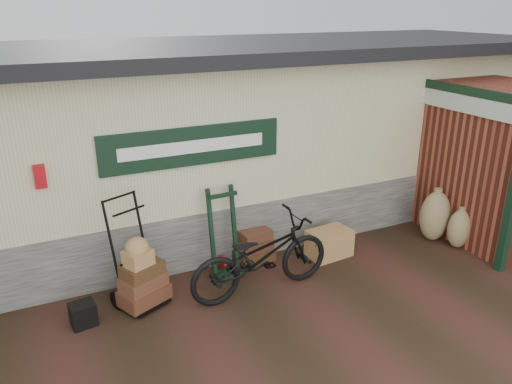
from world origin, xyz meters
The scene contains 11 objects.
ground centered at (0.00, 0.00, 0.00)m, with size 80.00×80.00×0.00m, color black.
station_building centered at (-0.01, 2.74, 1.61)m, with size 14.40×4.10×3.20m.
brick_outbuilding centered at (4.70, 1.19, 1.30)m, with size 1.71×4.51×2.62m.
porter_trolley centered at (-1.34, 0.50, 0.77)m, with size 0.77×0.57×1.53m, color black, non-canonical shape.
green_barrow centered at (0.04, 0.74, 0.66)m, with size 0.48×0.41×1.33m, color black, non-canonical shape.
suitcase_stack centered at (0.58, 0.85, 0.26)m, with size 0.60×0.38×0.53m, color #382211, non-canonical shape.
wicker_hamper centered at (1.75, 0.50, 0.22)m, with size 0.67×0.44×0.44m, color olive.
black_trunk centered at (-2.07, 0.26, 0.15)m, with size 0.30×0.26×0.30m, color black.
bicycle centered at (0.29, 0.01, 0.61)m, with size 2.11×0.74×1.23m, color black.
burlap_sack_left centered at (3.69, 0.24, 0.44)m, with size 0.55×0.46×0.87m, color olive.
burlap_sack_right centered at (3.85, -0.16, 0.33)m, with size 0.42×0.35×0.67m, color olive.
Camera 1 is at (-2.38, -5.47, 3.80)m, focal length 35.00 mm.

